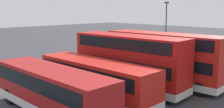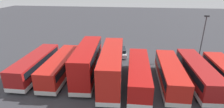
% 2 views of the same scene
% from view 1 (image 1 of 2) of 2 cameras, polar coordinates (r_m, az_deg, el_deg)
% --- Properties ---
extents(ground_plane, '(140.00, 140.00, 0.00)m').
position_cam_1_polar(ground_plane, '(32.42, -2.37, -2.16)').
color(ground_plane, '#38383D').
extents(bus_single_deck_second, '(3.17, 10.80, 2.95)m').
position_cam_1_polar(bus_single_deck_second, '(33.99, 19.79, 0.60)').
color(bus_single_deck_second, '#A51919').
rests_on(bus_single_deck_second, ground).
extents(bus_single_deck_third, '(2.68, 10.22, 2.95)m').
position_cam_1_polar(bus_single_deck_third, '(30.61, 18.05, -0.26)').
color(bus_single_deck_third, red).
rests_on(bus_single_deck_third, ground).
extents(bus_single_deck_fourth, '(2.72, 10.97, 2.95)m').
position_cam_1_polar(bus_single_deck_fourth, '(27.06, 14.80, -1.37)').
color(bus_single_deck_fourth, '#B71411').
rests_on(bus_single_deck_fourth, ground).
extents(bus_double_decker_fifth, '(3.15, 11.13, 4.55)m').
position_cam_1_polar(bus_double_decker_fifth, '(24.01, 10.80, -0.59)').
color(bus_double_decker_fifth, red).
rests_on(bus_double_decker_fifth, ground).
extents(bus_double_decker_sixth, '(3.20, 10.32, 4.55)m').
position_cam_1_polar(bus_double_decker_sixth, '(21.92, 3.70, -1.43)').
color(bus_double_decker_sixth, '#B71411').
rests_on(bus_double_decker_sixth, ground).
extents(bus_single_deck_seventh, '(2.79, 10.35, 2.95)m').
position_cam_1_polar(bus_single_deck_seventh, '(19.43, -3.54, -5.38)').
color(bus_single_deck_seventh, red).
rests_on(bus_single_deck_seventh, ground).
extents(bus_single_deck_far_end, '(2.68, 10.37, 2.95)m').
position_cam_1_polar(bus_single_deck_far_end, '(17.38, -12.90, -7.45)').
color(bus_single_deck_far_end, '#A51919').
rests_on(bus_single_deck_far_end, ground).
extents(car_hatchback_silver, '(2.39, 4.71, 1.43)m').
position_cam_1_polar(car_hatchback_silver, '(31.06, -3.69, -1.38)').
color(car_hatchback_silver, silver).
rests_on(car_hatchback_silver, ground).
extents(lamp_post_tall, '(0.70, 0.30, 7.67)m').
position_cam_1_polar(lamp_post_tall, '(40.08, 11.56, 6.44)').
color(lamp_post_tall, '#38383D').
rests_on(lamp_post_tall, ground).
extents(waste_bin_yellow, '(0.60, 0.60, 0.95)m').
position_cam_1_polar(waste_bin_yellow, '(32.38, 2.70, -1.32)').
color(waste_bin_yellow, yellow).
rests_on(waste_bin_yellow, ground).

